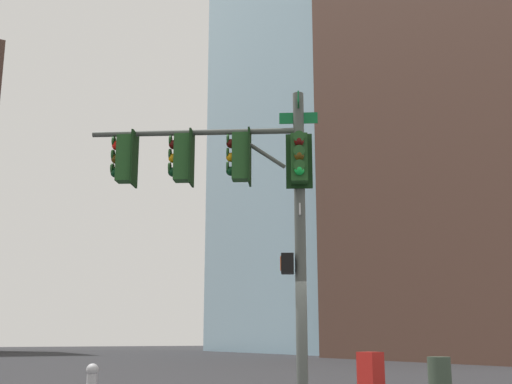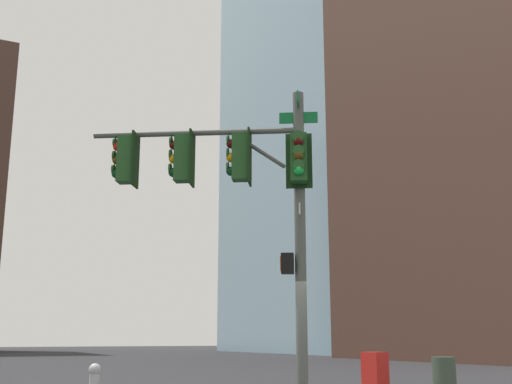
{
  "view_description": "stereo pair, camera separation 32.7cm",
  "coord_description": "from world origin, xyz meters",
  "px_view_note": "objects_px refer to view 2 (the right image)",
  "views": [
    {
      "loc": [
        6.56,
        10.74,
        1.4
      ],
      "look_at": [
        0.41,
        -0.71,
        4.35
      ],
      "focal_mm": 45.23,
      "sensor_mm": 36.0,
      "label": 1
    },
    {
      "loc": [
        6.27,
        10.89,
        1.4
      ],
      "look_at": [
        0.41,
        -0.71,
        4.35
      ],
      "focal_mm": 45.23,
      "sensor_mm": 36.0,
      "label": 2
    }
  ],
  "objects_px": {
    "litter_bin": "(444,377)",
    "newspaper_box": "(375,373)",
    "fire_hydrant": "(94,383)",
    "signal_pole_assembly": "(239,184)"
  },
  "relations": [
    {
      "from": "fire_hydrant",
      "to": "signal_pole_assembly",
      "type": "bearing_deg",
      "value": 130.84
    },
    {
      "from": "signal_pole_assembly",
      "to": "litter_bin",
      "type": "bearing_deg",
      "value": -142.33
    },
    {
      "from": "litter_bin",
      "to": "fire_hydrant",
      "type": "bearing_deg",
      "value": -13.58
    },
    {
      "from": "litter_bin",
      "to": "newspaper_box",
      "type": "height_order",
      "value": "newspaper_box"
    },
    {
      "from": "litter_bin",
      "to": "newspaper_box",
      "type": "xyz_separation_m",
      "value": [
        1.0,
        -1.4,
        0.05
      ]
    },
    {
      "from": "litter_bin",
      "to": "newspaper_box",
      "type": "bearing_deg",
      "value": -54.49
    },
    {
      "from": "fire_hydrant",
      "to": "litter_bin",
      "type": "relative_size",
      "value": 0.92
    },
    {
      "from": "fire_hydrant",
      "to": "newspaper_box",
      "type": "height_order",
      "value": "newspaper_box"
    },
    {
      "from": "signal_pole_assembly",
      "to": "litter_bin",
      "type": "height_order",
      "value": "signal_pole_assembly"
    },
    {
      "from": "signal_pole_assembly",
      "to": "newspaper_box",
      "type": "xyz_separation_m",
      "value": [
        -4.79,
        -2.01,
        -3.99
      ]
    }
  ]
}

